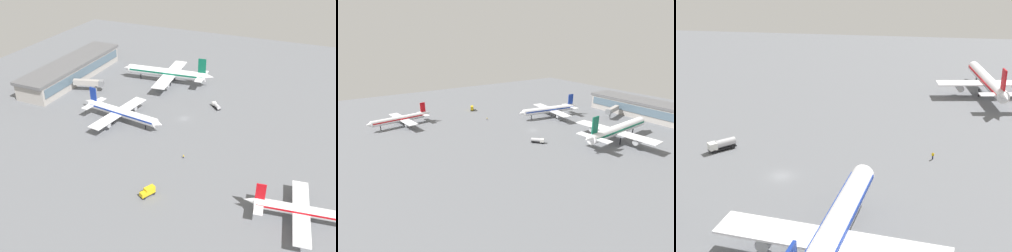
{
  "view_description": "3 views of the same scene",
  "coord_description": "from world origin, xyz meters",
  "views": [
    {
      "loc": [
        150.09,
        57.27,
        86.71
      ],
      "look_at": [
        19.66,
        0.25,
        6.12
      ],
      "focal_mm": 41.01,
      "sensor_mm": 36.0,
      "label": 1
    },
    {
      "loc": [
        -116.74,
        96.07,
        51.98
      ],
      "look_at": [
        8.46,
        12.82,
        2.41
      ],
      "focal_mm": 30.04,
      "sensor_mm": 36.0,
      "label": 2
    },
    {
      "loc": [
        24.55,
        -85.65,
        47.08
      ],
      "look_at": [
        10.92,
        16.21,
        5.15
      ],
      "focal_mm": 51.65,
      "sensor_mm": 36.0,
      "label": 3
    }
  ],
  "objects": [
    {
      "name": "airplane_at_gate",
      "position": [
        14.78,
        -25.53,
        4.96
      ],
      "size": [
        36.17,
        44.72,
        13.63
      ],
      "rotation": [
        0.0,
        0.0,
        1.42
      ],
      "color": "white",
      "rests_on": "ground"
    },
    {
      "name": "airplane_taxiing",
      "position": [
        -36.54,
        -24.53,
        5.98
      ],
      "size": [
        43.56,
        54.13,
        16.46
      ],
      "rotation": [
        0.0,
        0.0,
        4.8
      ],
      "color": "white",
      "rests_on": "ground"
    },
    {
      "name": "ground_crew_worker",
      "position": [
        31.23,
        12.08,
        0.85
      ],
      "size": [
        0.56,
        0.47,
        1.67
      ],
      "rotation": [
        0.0,
        0.0,
        4.97
      ],
      "color": "#1E2338",
      "rests_on": "ground"
    },
    {
      "name": "fuel_truck",
      "position": [
        -16.58,
        10.64,
        1.39
      ],
      "size": [
        5.88,
        5.71,
        2.5
      ],
      "rotation": [
        0.0,
        0.0,
        3.9
      ],
      "color": "black",
      "rests_on": "ground"
    },
    {
      "name": "ground",
      "position": [
        0.0,
        0.0,
        0.0
      ],
      "size": [
        288.0,
        288.0,
        0.0
      ],
      "primitive_type": "plane",
      "color": "slate"
    },
    {
      "name": "jet_bridge",
      "position": [
        -8.58,
        -58.51,
        5.12
      ],
      "size": [
        7.47,
        16.82,
        6.74
      ],
      "rotation": [
        0.0,
        0.0,
        1.86
      ],
      "color": "#9E9993",
      "rests_on": "ground"
    },
    {
      "name": "terminal_building",
      "position": [
        -19.83,
        -77.94,
        5.49
      ],
      "size": [
        76.1,
        18.71,
        10.77
      ],
      "color": "#9E9993",
      "rests_on": "ground"
    },
    {
      "name": "airplane_distant",
      "position": [
        49.14,
        60.17,
        4.31
      ],
      "size": [
        31.42,
        38.89,
        11.85
      ],
      "rotation": [
        0.0,
        0.0,
        1.71
      ],
      "color": "white",
      "rests_on": "ground"
    },
    {
      "name": "catering_truck",
      "position": [
        57.47,
        9.2,
        1.7
      ],
      "size": [
        5.84,
        4.27,
        3.3
      ],
      "rotation": [
        0.0,
        0.0,
        5.8
      ],
      "color": "black",
      "rests_on": "ground"
    }
  ]
}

